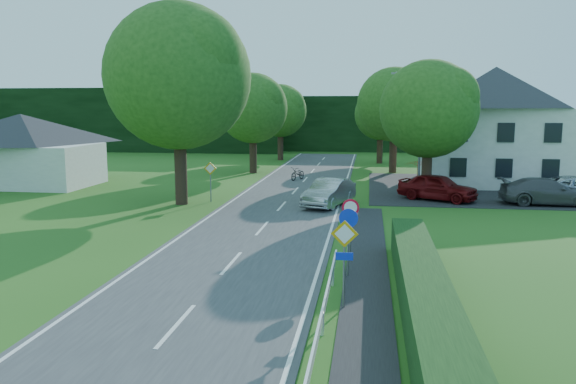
% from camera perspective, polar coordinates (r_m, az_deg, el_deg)
% --- Properties ---
extents(road, '(7.00, 80.00, 0.04)m').
position_cam_1_polar(road, '(28.53, -1.89, -2.88)').
color(road, '#3B3B3D').
rests_on(road, ground).
extents(parking_pad, '(14.00, 16.00, 0.04)m').
position_cam_1_polar(parking_pad, '(41.52, 17.96, 0.36)').
color(parking_pad, black).
rests_on(parking_pad, ground).
extents(line_edge_left, '(0.12, 80.00, 0.01)m').
position_cam_1_polar(line_edge_left, '(29.26, -8.17, -2.62)').
color(line_edge_left, white).
rests_on(line_edge_left, road).
extents(line_edge_right, '(0.12, 80.00, 0.01)m').
position_cam_1_polar(line_edge_right, '(28.15, 4.65, -3.01)').
color(line_edge_right, white).
rests_on(line_edge_right, road).
extents(line_centre, '(0.12, 80.00, 0.01)m').
position_cam_1_polar(line_centre, '(28.53, -1.89, -2.83)').
color(line_centre, white).
rests_on(line_centre, road).
extents(tree_main, '(9.40, 9.40, 11.64)m').
position_cam_1_polar(tree_main, '(33.35, -11.02, 8.68)').
color(tree_main, '#234C17').
rests_on(tree_main, ground).
extents(tree_left_far, '(7.00, 7.00, 8.58)m').
position_cam_1_polar(tree_left_far, '(48.56, -3.59, 6.98)').
color(tree_left_far, '#234C17').
rests_on(tree_left_far, ground).
extents(tree_right_far, '(7.40, 7.40, 9.09)m').
position_cam_1_polar(tree_right_far, '(49.57, 10.71, 7.18)').
color(tree_right_far, '#234C17').
rests_on(tree_right_far, ground).
extents(tree_left_back, '(6.60, 6.60, 8.07)m').
position_cam_1_polar(tree_left_back, '(60.28, -0.77, 7.09)').
color(tree_left_back, '#234C17').
rests_on(tree_left_back, ground).
extents(tree_right_back, '(6.20, 6.20, 7.56)m').
position_cam_1_polar(tree_right_back, '(57.55, 9.36, 6.65)').
color(tree_right_back, '#234C17').
rests_on(tree_right_back, ground).
extents(tree_right_mid, '(7.00, 7.00, 8.58)m').
position_cam_1_polar(tree_right_mid, '(35.72, 14.05, 6.12)').
color(tree_right_mid, '#234C17').
rests_on(tree_right_mid, ground).
extents(treeline_left, '(44.00, 6.00, 8.00)m').
position_cam_1_polar(treeline_left, '(76.93, -17.24, 7.03)').
color(treeline_left, black).
rests_on(treeline_left, ground).
extents(treeline_right, '(30.00, 5.00, 7.00)m').
position_cam_1_polar(treeline_right, '(73.61, 10.70, 6.82)').
color(treeline_right, black).
rests_on(treeline_right, ground).
extents(bungalow_left, '(11.00, 6.50, 5.20)m').
position_cam_1_polar(bungalow_left, '(45.14, -25.38, 4.02)').
color(bungalow_left, beige).
rests_on(bungalow_left, ground).
extents(house_white, '(10.60, 8.40, 8.60)m').
position_cam_1_polar(house_white, '(44.47, 20.14, 6.46)').
color(house_white, silver).
rests_on(house_white, ground).
extents(streetlight, '(2.03, 0.18, 8.00)m').
position_cam_1_polar(streetlight, '(37.66, 13.09, 6.54)').
color(streetlight, slate).
rests_on(streetlight, ground).
extents(sign_priority_right, '(0.78, 0.09, 2.59)m').
position_cam_1_polar(sign_priority_right, '(16.00, 5.75, -5.65)').
color(sign_priority_right, slate).
rests_on(sign_priority_right, ground).
extents(sign_roundabout, '(0.64, 0.08, 2.37)m').
position_cam_1_polar(sign_roundabout, '(18.95, 6.15, -3.77)').
color(sign_roundabout, slate).
rests_on(sign_roundabout, ground).
extents(sign_speed_limit, '(0.64, 0.11, 2.37)m').
position_cam_1_polar(sign_speed_limit, '(20.88, 6.36, -2.34)').
color(sign_speed_limit, slate).
rests_on(sign_speed_limit, ground).
extents(sign_priority_left, '(0.78, 0.09, 2.44)m').
position_cam_1_polar(sign_priority_left, '(34.07, -7.90, 1.84)').
color(sign_priority_left, slate).
rests_on(sign_priority_left, ground).
extents(moving_car, '(3.00, 5.00, 1.56)m').
position_cam_1_polar(moving_car, '(32.45, 4.20, -0.05)').
color(moving_car, '#B0B1B5').
rests_on(moving_car, road).
extents(motorcycle, '(1.34, 2.04, 1.01)m').
position_cam_1_polar(motorcycle, '(43.79, 1.01, 1.89)').
color(motorcycle, black).
rests_on(motorcycle, road).
extents(parked_car_red, '(5.12, 3.98, 1.63)m').
position_cam_1_polar(parked_car_red, '(35.52, 14.95, 0.50)').
color(parked_car_red, '#660B0D').
rests_on(parked_car_red, parking_pad).
extents(parked_car_grey, '(5.34, 2.18, 1.55)m').
position_cam_1_polar(parked_car_grey, '(36.12, 24.85, 0.05)').
color(parked_car_grey, '#4B4B50').
rests_on(parked_car_grey, parking_pad).
extents(parasol, '(2.38, 2.40, 1.71)m').
position_cam_1_polar(parasol, '(42.94, 12.99, 2.00)').
color(parasol, red).
rests_on(parasol, parking_pad).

